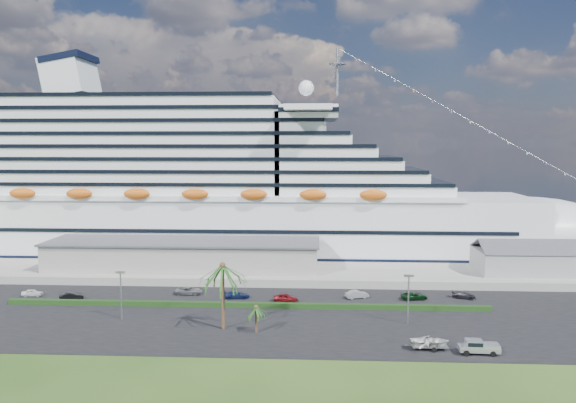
# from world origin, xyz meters

# --- Properties ---
(ground) EXTENTS (420.00, 420.00, 0.00)m
(ground) POSITION_xyz_m (0.00, 0.00, 0.00)
(ground) COLOR #234517
(ground) RESTS_ON ground
(asphalt_lot) EXTENTS (140.00, 38.00, 0.12)m
(asphalt_lot) POSITION_xyz_m (0.00, 11.00, 0.06)
(asphalt_lot) COLOR black
(asphalt_lot) RESTS_ON ground
(wharf) EXTENTS (240.00, 20.00, 1.80)m
(wharf) POSITION_xyz_m (0.00, 40.00, 0.90)
(wharf) COLOR gray
(wharf) RESTS_ON ground
(water) EXTENTS (420.00, 160.00, 0.02)m
(water) POSITION_xyz_m (0.00, 130.00, 0.01)
(water) COLOR black
(water) RESTS_ON ground
(cruise_ship) EXTENTS (191.00, 38.00, 54.00)m
(cruise_ship) POSITION_xyz_m (-21.53, 64.00, 16.69)
(cruise_ship) COLOR silver
(cruise_ship) RESTS_ON ground
(terminal_building) EXTENTS (61.00, 15.00, 6.30)m
(terminal_building) POSITION_xyz_m (-25.00, 40.00, 5.01)
(terminal_building) COLOR gray
(terminal_building) RESTS_ON wharf
(port_shed) EXTENTS (24.00, 12.31, 7.37)m
(port_shed) POSITION_xyz_m (52.00, 40.00, 4.40)
(port_shed) COLOR gray
(port_shed) RESTS_ON wharf
(hedge) EXTENTS (88.00, 1.10, 0.90)m
(hedge) POSITION_xyz_m (-8.00, 16.00, 0.57)
(hedge) COLOR black
(hedge) RESTS_ON asphalt_lot
(lamp_post_left) EXTENTS (1.60, 0.35, 8.27)m
(lamp_post_left) POSITION_xyz_m (-28.00, 8.00, 5.34)
(lamp_post_left) COLOR gray
(lamp_post_left) RESTS_ON asphalt_lot
(lamp_post_right) EXTENTS (1.60, 0.35, 8.27)m
(lamp_post_right) POSITION_xyz_m (20.00, 8.00, 5.34)
(lamp_post_right) COLOR gray
(lamp_post_right) RESTS_ON asphalt_lot
(palm_tall) EXTENTS (8.82, 8.82, 11.13)m
(palm_tall) POSITION_xyz_m (-10.00, 4.00, 9.20)
(palm_tall) COLOR #47301E
(palm_tall) RESTS_ON ground
(palm_short) EXTENTS (3.53, 3.53, 4.56)m
(palm_short) POSITION_xyz_m (-4.50, 2.50, 3.67)
(palm_short) COLOR #47301E
(palm_short) RESTS_ON ground
(parked_car_0) EXTENTS (4.11, 2.06, 1.34)m
(parked_car_0) POSITION_xyz_m (-50.39, 21.27, 0.79)
(parked_car_0) COLOR white
(parked_car_0) RESTS_ON asphalt_lot
(parked_car_1) EXTENTS (4.56, 3.14, 1.42)m
(parked_car_1) POSITION_xyz_m (-41.67, 19.12, 0.83)
(parked_car_1) COLOR black
(parked_car_1) RESTS_ON asphalt_lot
(parked_car_2) EXTENTS (5.29, 2.50, 1.46)m
(parked_car_2) POSITION_xyz_m (-20.24, 24.26, 0.85)
(parked_car_2) COLOR gray
(parked_car_2) RESTS_ON asphalt_lot
(parked_car_3) EXTENTS (5.03, 2.42, 1.41)m
(parked_car_3) POSITION_xyz_m (-10.40, 21.83, 0.83)
(parked_car_3) COLOR navy
(parked_car_3) RESTS_ON asphalt_lot
(parked_car_4) EXTENTS (4.80, 2.66, 1.54)m
(parked_car_4) POSITION_xyz_m (-0.85, 19.91, 0.89)
(parked_car_4) COLOR maroon
(parked_car_4) RESTS_ON asphalt_lot
(parked_car_5) EXTENTS (4.78, 3.01, 1.49)m
(parked_car_5) POSITION_xyz_m (12.72, 23.18, 0.86)
(parked_car_5) COLOR #94989A
(parked_car_5) RESTS_ON asphalt_lot
(parked_car_6) EXTENTS (5.30, 3.18, 1.38)m
(parked_car_6) POSITION_xyz_m (23.56, 22.84, 0.81)
(parked_car_6) COLOR black
(parked_car_6) RESTS_ON asphalt_lot
(parked_car_7) EXTENTS (4.79, 3.28, 1.29)m
(parked_car_7) POSITION_xyz_m (33.20, 24.06, 0.76)
(parked_car_7) COLOR #232228
(parked_car_7) RESTS_ON asphalt_lot
(pickup_truck) EXTENTS (5.74, 2.30, 2.00)m
(pickup_truck) POSITION_xyz_m (27.79, -4.83, 1.22)
(pickup_truck) COLOR black
(pickup_truck) RESTS_ON asphalt_lot
(boat_trailer) EXTENTS (6.41, 4.17, 1.84)m
(boat_trailer) POSITION_xyz_m (21.25, -3.60, 1.34)
(boat_trailer) COLOR gray
(boat_trailer) RESTS_ON asphalt_lot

